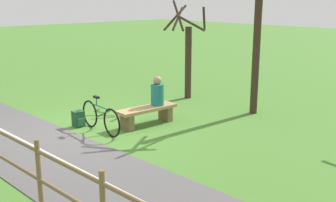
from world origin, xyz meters
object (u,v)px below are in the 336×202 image
(person_seated, at_px, (157,93))
(tree_far_right, at_px, (188,53))
(bicycle, at_px, (100,117))
(backpack, at_px, (78,119))
(tree_far_left, at_px, (256,42))
(bench, at_px, (147,113))

(person_seated, relative_size, tree_far_right, 0.25)
(bicycle, bearing_deg, backpack, -164.35)
(backpack, height_order, tree_far_left, tree_far_left)
(backpack, bearing_deg, tree_far_left, 150.99)
(bench, height_order, tree_far_left, tree_far_left)
(bench, bearing_deg, bicycle, -11.80)
(bicycle, distance_m, backpack, 0.80)
(tree_far_left, bearing_deg, person_seated, -25.84)
(tree_far_left, height_order, tree_far_right, tree_far_left)
(person_seated, xyz_separation_m, bicycle, (1.57, -0.38, -0.44))
(bicycle, bearing_deg, person_seated, 80.42)
(bench, xyz_separation_m, backpack, (1.38, -1.12, -0.12))
(person_seated, height_order, backpack, person_seated)
(bicycle, relative_size, backpack, 4.21)
(person_seated, relative_size, tree_far_left, 0.18)
(bench, height_order, person_seated, person_seated)
(bench, xyz_separation_m, person_seated, (-0.35, 0.03, 0.49))
(tree_far_left, bearing_deg, backpack, -29.01)
(person_seated, relative_size, bicycle, 0.45)
(bench, bearing_deg, person_seated, 180.00)
(backpack, bearing_deg, tree_far_right, -176.94)
(bicycle, relative_size, tree_far_right, 0.55)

